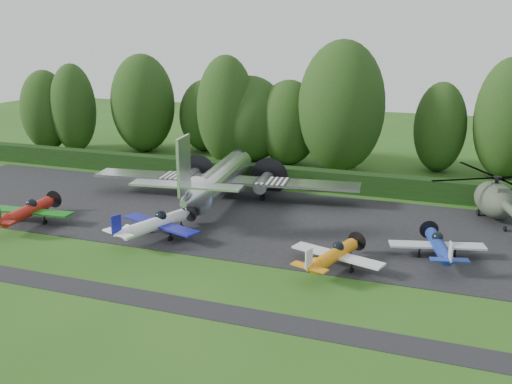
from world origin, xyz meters
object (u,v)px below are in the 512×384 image
(light_plane_red, at_px, (28,211))
(helicopter, at_px, (495,197))
(light_plane_white, at_px, (155,224))
(light_plane_orange, at_px, (334,255))
(light_plane_blue, at_px, (439,245))
(transport_plane, at_px, (219,179))

(light_plane_red, distance_m, helicopter, 38.40)
(light_plane_white, bearing_deg, light_plane_red, 164.87)
(light_plane_red, height_order, light_plane_orange, light_plane_red)
(light_plane_orange, bearing_deg, light_plane_blue, 16.41)
(light_plane_blue, height_order, helicopter, helicopter)
(light_plane_orange, distance_m, light_plane_blue, 7.64)
(light_plane_white, bearing_deg, transport_plane, 66.22)
(transport_plane, bearing_deg, light_plane_white, -87.60)
(helicopter, bearing_deg, transport_plane, -156.18)
(helicopter, bearing_deg, light_plane_red, -142.70)
(transport_plane, height_order, helicopter, transport_plane)
(light_plane_white, xyz_separation_m, light_plane_orange, (14.05, -1.20, -0.13))
(transport_plane, relative_size, light_plane_white, 3.30)
(transport_plane, xyz_separation_m, helicopter, (23.43, 3.46, -0.26))
(transport_plane, distance_m, light_plane_orange, 17.41)
(helicopter, bearing_deg, light_plane_white, -135.42)
(light_plane_blue, xyz_separation_m, helicopter, (3.85, 10.59, 0.95))
(transport_plane, height_order, light_plane_orange, transport_plane)
(transport_plane, xyz_separation_m, light_plane_blue, (19.58, -7.12, -1.21))
(light_plane_white, height_order, light_plane_blue, light_plane_white)
(transport_plane, height_order, light_plane_red, transport_plane)
(transport_plane, bearing_deg, light_plane_red, -131.07)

